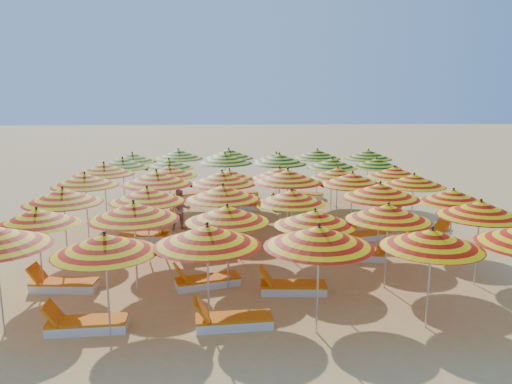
% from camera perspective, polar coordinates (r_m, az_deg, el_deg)
% --- Properties ---
extents(ground, '(120.00, 120.00, 0.00)m').
position_cam_1_polar(ground, '(17.76, 0.07, -5.39)').
color(ground, '#E4B265').
rests_on(ground, ground).
extents(umbrella_1, '(2.55, 2.55, 2.33)m').
position_cam_1_polar(umbrella_1, '(10.85, -16.89, -5.69)').
color(umbrella_1, silver).
rests_on(umbrella_1, ground).
extents(umbrella_2, '(2.94, 2.94, 2.44)m').
position_cam_1_polar(umbrella_2, '(10.68, -5.59, -4.96)').
color(umbrella_2, silver).
rests_on(umbrella_2, ground).
extents(umbrella_3, '(3.09, 3.09, 2.47)m').
position_cam_1_polar(umbrella_3, '(10.55, 7.19, -5.06)').
color(umbrella_3, silver).
rests_on(umbrella_3, ground).
extents(umbrella_4, '(2.65, 2.65, 2.33)m').
position_cam_1_polar(umbrella_4, '(11.39, 19.46, -5.06)').
color(umbrella_4, silver).
rests_on(umbrella_4, ground).
extents(umbrella_6, '(2.72, 2.72, 2.28)m').
position_cam_1_polar(umbrella_6, '(13.94, -23.75, -2.59)').
color(umbrella_6, silver).
rests_on(umbrella_6, ground).
extents(umbrella_7, '(2.38, 2.38, 2.46)m').
position_cam_1_polar(umbrella_7, '(13.05, -13.81, -2.12)').
color(umbrella_7, silver).
rests_on(umbrella_7, ground).
extents(umbrella_8, '(2.70, 2.70, 2.32)m').
position_cam_1_polar(umbrella_8, '(12.90, -3.31, -2.51)').
color(umbrella_8, silver).
rests_on(umbrella_8, ground).
extents(umbrella_9, '(2.42, 2.42, 2.24)m').
position_cam_1_polar(umbrella_9, '(12.88, 6.76, -2.96)').
color(umbrella_9, silver).
rests_on(umbrella_9, ground).
extents(umbrella_10, '(2.32, 2.32, 2.35)m').
position_cam_1_polar(umbrella_10, '(13.39, 14.87, -2.25)').
color(umbrella_10, silver).
rests_on(umbrella_10, ground).
extents(umbrella_11, '(2.84, 2.84, 2.39)m').
position_cam_1_polar(umbrella_11, '(14.44, 24.28, -1.79)').
color(umbrella_11, silver).
rests_on(umbrella_11, ground).
extents(umbrella_12, '(2.56, 2.56, 2.44)m').
position_cam_1_polar(umbrella_12, '(15.60, -21.20, -0.43)').
color(umbrella_12, silver).
rests_on(umbrella_12, ground).
extents(umbrella_13, '(2.58, 2.58, 2.41)m').
position_cam_1_polar(umbrella_13, '(15.19, -12.34, -0.31)').
color(umbrella_13, silver).
rests_on(umbrella_13, ground).
extents(umbrella_14, '(3.00, 3.00, 2.41)m').
position_cam_1_polar(umbrella_14, '(15.22, -3.80, -0.04)').
color(umbrella_14, silver).
rests_on(umbrella_14, ground).
extents(umbrella_15, '(2.58, 2.58, 2.27)m').
position_cam_1_polar(umbrella_15, '(15.20, 4.08, -0.54)').
color(umbrella_15, silver).
rests_on(umbrella_15, ground).
extents(umbrella_16, '(2.91, 2.91, 2.51)m').
position_cam_1_polar(umbrella_16, '(15.45, 13.98, 0.14)').
color(umbrella_16, silver).
rests_on(umbrella_16, ground).
extents(umbrella_17, '(2.37, 2.37, 2.27)m').
position_cam_1_polar(umbrella_17, '(16.38, 21.62, -0.46)').
color(umbrella_17, silver).
rests_on(umbrella_17, ground).
extents(umbrella_18, '(2.84, 2.84, 2.45)m').
position_cam_1_polar(umbrella_18, '(18.14, -18.97, 1.34)').
color(umbrella_18, silver).
rests_on(umbrella_18, ground).
extents(umbrella_19, '(2.69, 2.69, 2.58)m').
position_cam_1_polar(umbrella_19, '(17.21, -11.29, 1.60)').
color(umbrella_19, silver).
rests_on(umbrella_19, ground).
extents(umbrella_20, '(2.77, 2.77, 2.50)m').
position_cam_1_polar(umbrella_20, '(17.29, -3.90, 1.62)').
color(umbrella_20, silver).
rests_on(umbrella_20, ground).
extents(umbrella_21, '(2.97, 2.97, 2.56)m').
position_cam_1_polar(umbrella_21, '(17.32, 3.66, 1.82)').
color(umbrella_21, silver).
rests_on(umbrella_21, ground).
extents(umbrella_22, '(2.92, 2.92, 2.45)m').
position_cam_1_polar(umbrella_22, '(17.59, 10.96, 1.46)').
color(umbrella_22, silver).
rests_on(umbrella_22, ground).
extents(umbrella_23, '(2.57, 2.57, 2.35)m').
position_cam_1_polar(umbrella_23, '(18.42, 17.60, 1.29)').
color(umbrella_23, silver).
rests_on(umbrella_23, ground).
extents(umbrella_24, '(3.06, 3.06, 2.50)m').
position_cam_1_polar(umbrella_24, '(20.13, -16.98, 2.54)').
color(umbrella_24, silver).
rests_on(umbrella_24, ground).
extents(umbrella_25, '(2.40, 2.40, 2.35)m').
position_cam_1_polar(umbrella_25, '(19.90, -9.90, 2.39)').
color(umbrella_25, silver).
rests_on(umbrella_25, ground).
extents(umbrella_26, '(2.36, 2.36, 2.23)m').
position_cam_1_polar(umbrella_26, '(19.33, -3.06, 1.96)').
color(umbrella_26, silver).
rests_on(umbrella_26, ground).
extents(umbrella_27, '(2.79, 2.79, 2.27)m').
position_cam_1_polar(umbrella_27, '(19.56, 2.70, 2.19)').
color(umbrella_27, silver).
rests_on(umbrella_27, ground).
extents(umbrella_28, '(2.79, 2.79, 2.25)m').
position_cam_1_polar(umbrella_28, '(19.99, 9.31, 2.19)').
color(umbrella_28, silver).
rests_on(umbrella_28, ground).
extents(umbrella_29, '(2.21, 2.21, 2.27)m').
position_cam_1_polar(umbrella_29, '(20.56, 15.55, 2.23)').
color(umbrella_29, silver).
rests_on(umbrella_29, ground).
extents(umbrella_30, '(2.42, 2.42, 2.40)m').
position_cam_1_polar(umbrella_30, '(22.21, -14.99, 3.23)').
color(umbrella_30, silver).
rests_on(umbrella_30, ground).
extents(umbrella_31, '(2.48, 2.48, 2.30)m').
position_cam_1_polar(umbrella_31, '(22.16, -9.91, 3.21)').
color(umbrella_31, silver).
rests_on(umbrella_31, ground).
extents(umbrella_32, '(3.05, 3.05, 2.56)m').
position_cam_1_polar(umbrella_32, '(21.92, -3.58, 3.88)').
color(umbrella_32, silver).
rests_on(umbrella_32, ground).
extents(umbrella_33, '(2.72, 2.72, 2.54)m').
position_cam_1_polar(umbrella_33, '(21.80, 2.68, 3.79)').
color(umbrella_33, silver).
rests_on(umbrella_33, ground).
extents(umbrella_34, '(2.62, 2.62, 2.33)m').
position_cam_1_polar(umbrella_34, '(22.05, 8.69, 3.28)').
color(umbrella_34, silver).
rests_on(umbrella_34, ground).
extents(umbrella_35, '(2.74, 2.74, 2.30)m').
position_cam_1_polar(umbrella_35, '(22.70, 13.60, 3.24)').
color(umbrella_35, silver).
rests_on(umbrella_35, ground).
extents(umbrella_36, '(2.81, 2.81, 2.34)m').
position_cam_1_polar(umbrella_36, '(24.29, -13.95, 3.85)').
color(umbrella_36, silver).
rests_on(umbrella_36, ground).
extents(umbrella_37, '(2.56, 2.56, 2.48)m').
position_cam_1_polar(umbrella_37, '(24.10, -8.86, 4.29)').
color(umbrella_37, silver).
rests_on(umbrella_37, ground).
extents(umbrella_38, '(2.96, 2.96, 2.50)m').
position_cam_1_polar(umbrella_38, '(23.97, -3.14, 4.40)').
color(umbrella_38, silver).
rests_on(umbrella_38, ground).
extents(umbrella_39, '(2.91, 2.91, 2.32)m').
position_cam_1_polar(umbrella_39, '(23.94, 2.34, 4.02)').
color(umbrella_39, silver).
rests_on(umbrella_39, ground).
extents(umbrella_40, '(2.48, 2.48, 2.43)m').
position_cam_1_polar(umbrella_40, '(24.44, 7.00, 4.32)').
color(umbrella_40, silver).
rests_on(umbrella_40, ground).
extents(umbrella_41, '(2.38, 2.38, 2.43)m').
position_cam_1_polar(umbrella_41, '(24.67, 12.69, 4.21)').
color(umbrella_41, silver).
rests_on(umbrella_41, ground).
extents(lounger_0, '(1.77, 0.70, 0.69)m').
position_cam_1_polar(lounger_0, '(11.89, -18.94, -14.10)').
color(lounger_0, white).
rests_on(lounger_0, ground).
extents(lounger_1, '(1.78, 0.74, 0.69)m').
position_cam_1_polar(lounger_1, '(11.46, -2.78, -14.46)').
color(lounger_1, white).
rests_on(lounger_1, ground).
extents(lounger_2, '(1.77, 0.70, 0.69)m').
position_cam_1_polar(lounger_2, '(14.32, -21.23, -9.81)').
color(lounger_2, white).
rests_on(lounger_2, ground).
extents(lounger_3, '(1.83, 1.05, 0.69)m').
position_cam_1_polar(lounger_3, '(13.65, -5.75, -10.09)').
color(lounger_3, white).
rests_on(lounger_3, ground).
extents(lounger_4, '(1.76, 0.67, 0.69)m').
position_cam_1_polar(lounger_4, '(13.23, 4.07, -10.78)').
color(lounger_4, white).
rests_on(lounger_4, ground).
extents(lounger_5, '(1.83, 1.09, 0.69)m').
position_cam_1_polar(lounger_5, '(15.86, -5.87, -6.97)').
color(lounger_5, white).
rests_on(lounger_5, ground).
extents(lounger_6, '(1.81, 0.91, 0.69)m').
position_cam_1_polar(lounger_6, '(16.01, 11.71, -6.99)').
color(lounger_6, white).
rests_on(lounger_6, ground).
extents(lounger_7, '(1.75, 0.65, 0.69)m').
position_cam_1_polar(lounger_7, '(18.00, -12.49, -4.94)').
color(lounger_7, white).
rests_on(lounger_7, ground).
extents(lounger_8, '(1.82, 1.17, 0.69)m').
position_cam_1_polar(lounger_8, '(17.61, 5.30, -5.08)').
color(lounger_8, white).
rests_on(lounger_8, ground).
extents(lounger_9, '(1.83, 1.07, 0.69)m').
position_cam_1_polar(lounger_9, '(18.12, 12.61, -4.83)').
color(lounger_9, white).
rests_on(lounger_9, ground).
extents(lounger_10, '(1.83, 1.15, 0.69)m').
position_cam_1_polar(lounger_10, '(18.91, 19.10, -4.51)').
color(lounger_10, white).
rests_on(lounger_10, ground).
extents(lounger_11, '(1.83, 1.04, 0.69)m').
position_cam_1_polar(lounger_11, '(20.21, -11.18, -3.06)').
color(lounger_11, white).
rests_on(lounger_11, ground).
extents(lounger_12, '(1.74, 0.61, 0.69)m').
position_cam_1_polar(lounger_12, '(20.81, 13.93, -2.76)').
color(lounger_12, white).
rests_on(lounger_12, ground).
extents(lounger_13, '(1.78, 0.73, 0.69)m').
position_cam_1_polar(lounger_13, '(22.10, -1.97, -1.59)').
color(lounger_13, white).
rests_on(lounger_13, ground).
extents(lounger_14, '(1.81, 0.91, 0.69)m').
position_cam_1_polar(lounger_14, '(22.12, 3.95, -1.60)').
color(lounger_14, white).
rests_on(lounger_14, ground).
extents(lounger_15, '(1.82, 1.24, 0.69)m').
position_cam_1_polar(lounger_15, '(24.59, -7.50, -0.34)').
color(lounger_15, white).
rests_on(lounger_15, ground).
extents(lounger_16, '(1.82, 1.03, 0.69)m').
position_cam_1_polar(lounger_16, '(24.53, -1.91, -0.27)').
color(lounger_16, white).
rests_on(lounger_16, ground).
extents(lounger_17, '(1.83, 1.14, 0.69)m').
position_cam_1_polar(lounger_17, '(24.54, 5.57, -0.31)').
color(lounger_17, white).
rests_on(lounger_17, ground).
extents(beachgoer_b, '(0.92, 0.83, 1.54)m').
position_cam_1_polar(beachgoer_b, '(18.94, -8.59, -2.03)').
color(beachgoer_b, tan).
rests_on(beachgoer_b, ground).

